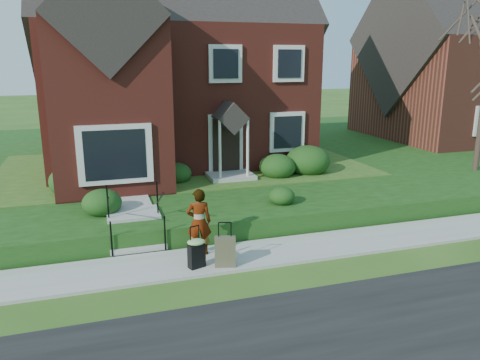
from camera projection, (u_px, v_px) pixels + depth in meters
name	position (u px, v px, depth m)	size (l,w,h in m)	color
ground	(245.00, 257.00, 11.60)	(120.00, 120.00, 0.00)	#2D5119
sidewalk	(245.00, 255.00, 11.59)	(60.00, 1.60, 0.08)	#9E9B93
terrace	(254.00, 154.00, 22.75)	(44.00, 20.00, 0.60)	#193C10
walkway	(126.00, 189.00, 15.33)	(1.20, 6.00, 0.06)	#9E9B93
main_house	(168.00, 46.00, 19.09)	(10.40, 10.20, 9.40)	maroon
neighbour_house	(465.00, 50.00, 25.10)	(9.40, 8.00, 9.20)	brown
front_steps	(135.00, 225.00, 12.45)	(1.40, 2.02, 1.50)	#9E9B93
foundation_shrubs	(212.00, 170.00, 15.95)	(9.89, 4.50, 1.16)	black
woman	(199.00, 222.00, 11.38)	(0.61, 0.40, 1.67)	#999999
suitcase_black	(196.00, 252.00, 10.75)	(0.50, 0.45, 1.00)	black
suitcase_olive	(225.00, 252.00, 10.84)	(0.54, 0.38, 1.05)	#4E4A34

